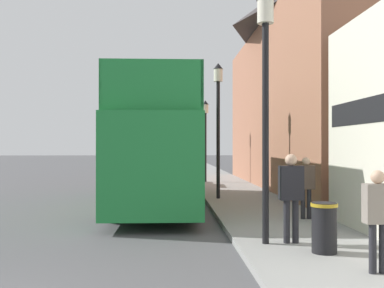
{
  "coord_description": "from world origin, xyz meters",
  "views": [
    {
      "loc": [
        3.24,
        -4.69,
        2.04
      ],
      "look_at": [
        3.93,
        8.75,
        2.1
      ],
      "focal_mm": 42.0,
      "sensor_mm": 36.0,
      "label": 1
    }
  ],
  "objects_px": {
    "tour_bus": "(158,152)",
    "parked_car_ahead_of_bus": "(173,174)",
    "pedestrian_third": "(306,182)",
    "lamp_post_second": "(218,105)",
    "lamp_post_third": "(205,125)",
    "pedestrian_second": "(291,189)",
    "lamp_post_nearest": "(265,69)",
    "litter_bin": "(324,226)",
    "pedestrian_nearest": "(378,211)"
  },
  "relations": [
    {
      "from": "tour_bus",
      "to": "parked_car_ahead_of_bus",
      "type": "xyz_separation_m",
      "value": [
        0.55,
        6.76,
        -1.15
      ]
    },
    {
      "from": "pedestrian_third",
      "to": "lamp_post_second",
      "type": "xyz_separation_m",
      "value": [
        -1.79,
        4.68,
        2.4
      ]
    },
    {
      "from": "lamp_post_third",
      "to": "parked_car_ahead_of_bus",
      "type": "bearing_deg",
      "value": -132.95
    },
    {
      "from": "tour_bus",
      "to": "lamp_post_third",
      "type": "relative_size",
      "value": 2.22
    },
    {
      "from": "pedestrian_second",
      "to": "lamp_post_nearest",
      "type": "relative_size",
      "value": 0.35
    },
    {
      "from": "pedestrian_second",
      "to": "pedestrian_third",
      "type": "bearing_deg",
      "value": 67.49
    },
    {
      "from": "pedestrian_third",
      "to": "lamp_post_nearest",
      "type": "distance_m",
      "value": 4.13
    },
    {
      "from": "lamp_post_third",
      "to": "litter_bin",
      "type": "xyz_separation_m",
      "value": [
        0.83,
        -15.91,
        -2.53
      ]
    },
    {
      "from": "lamp_post_nearest",
      "to": "litter_bin",
      "type": "xyz_separation_m",
      "value": [
        0.88,
        -0.81,
        -2.93
      ]
    },
    {
      "from": "tour_bus",
      "to": "lamp_post_second",
      "type": "distance_m",
      "value": 2.93
    },
    {
      "from": "pedestrian_nearest",
      "to": "pedestrian_third",
      "type": "height_order",
      "value": "pedestrian_third"
    },
    {
      "from": "tour_bus",
      "to": "litter_bin",
      "type": "relative_size",
      "value": 10.72
    },
    {
      "from": "pedestrian_nearest",
      "to": "pedestrian_third",
      "type": "distance_m",
      "value": 5.01
    },
    {
      "from": "parked_car_ahead_of_bus",
      "to": "lamp_post_nearest",
      "type": "bearing_deg",
      "value": -79.92
    },
    {
      "from": "tour_bus",
      "to": "pedestrian_nearest",
      "type": "bearing_deg",
      "value": -67.35
    },
    {
      "from": "tour_bus",
      "to": "pedestrian_second",
      "type": "bearing_deg",
      "value": -66.23
    },
    {
      "from": "lamp_post_nearest",
      "to": "pedestrian_third",
      "type": "bearing_deg",
      "value": 59.51
    },
    {
      "from": "lamp_post_second",
      "to": "litter_bin",
      "type": "bearing_deg",
      "value": -83.33
    },
    {
      "from": "pedestrian_third",
      "to": "lamp_post_third",
      "type": "distance_m",
      "value": 12.5
    },
    {
      "from": "lamp_post_second",
      "to": "lamp_post_third",
      "type": "bearing_deg",
      "value": 88.9
    },
    {
      "from": "pedestrian_second",
      "to": "lamp_post_nearest",
      "type": "bearing_deg",
      "value": -177.36
    },
    {
      "from": "pedestrian_third",
      "to": "parked_car_ahead_of_bus",
      "type": "bearing_deg",
      "value": 108.16
    },
    {
      "from": "lamp_post_second",
      "to": "lamp_post_third",
      "type": "xyz_separation_m",
      "value": [
        0.14,
        7.55,
        -0.37
      ]
    },
    {
      "from": "pedestrian_second",
      "to": "tour_bus",
      "type": "bearing_deg",
      "value": 113.25
    },
    {
      "from": "litter_bin",
      "to": "lamp_post_third",
      "type": "bearing_deg",
      "value": 92.99
    },
    {
      "from": "lamp_post_third",
      "to": "litter_bin",
      "type": "distance_m",
      "value": 16.13
    },
    {
      "from": "tour_bus",
      "to": "lamp_post_second",
      "type": "relative_size",
      "value": 1.95
    },
    {
      "from": "lamp_post_second",
      "to": "pedestrian_nearest",
      "type": "bearing_deg",
      "value": -82.16
    },
    {
      "from": "parked_car_ahead_of_bus",
      "to": "pedestrian_nearest",
      "type": "relative_size",
      "value": 2.79
    },
    {
      "from": "pedestrian_second",
      "to": "lamp_post_nearest",
      "type": "height_order",
      "value": "lamp_post_nearest"
    },
    {
      "from": "lamp_post_third",
      "to": "litter_bin",
      "type": "height_order",
      "value": "lamp_post_third"
    },
    {
      "from": "lamp_post_nearest",
      "to": "lamp_post_second",
      "type": "xyz_separation_m",
      "value": [
        -0.1,
        7.55,
        -0.03
      ]
    },
    {
      "from": "litter_bin",
      "to": "lamp_post_nearest",
      "type": "bearing_deg",
      "value": 137.34
    },
    {
      "from": "pedestrian_third",
      "to": "litter_bin",
      "type": "distance_m",
      "value": 3.8
    },
    {
      "from": "tour_bus",
      "to": "pedestrian_second",
      "type": "relative_size",
      "value": 5.49
    },
    {
      "from": "lamp_post_third",
      "to": "pedestrian_second",
      "type": "bearing_deg",
      "value": -88.24
    },
    {
      "from": "tour_bus",
      "to": "pedestrian_third",
      "type": "height_order",
      "value": "tour_bus"
    },
    {
      "from": "litter_bin",
      "to": "lamp_post_second",
      "type": "bearing_deg",
      "value": 96.67
    },
    {
      "from": "pedestrian_nearest",
      "to": "lamp_post_nearest",
      "type": "relative_size",
      "value": 0.31
    },
    {
      "from": "tour_bus",
      "to": "lamp_post_second",
      "type": "height_order",
      "value": "lamp_post_second"
    },
    {
      "from": "tour_bus",
      "to": "pedestrian_nearest",
      "type": "distance_m",
      "value": 9.29
    },
    {
      "from": "pedestrian_second",
      "to": "lamp_post_third",
      "type": "bearing_deg",
      "value": 91.76
    },
    {
      "from": "tour_bus",
      "to": "lamp_post_nearest",
      "type": "height_order",
      "value": "lamp_post_nearest"
    },
    {
      "from": "lamp_post_second",
      "to": "lamp_post_third",
      "type": "relative_size",
      "value": 1.14
    },
    {
      "from": "pedestrian_second",
      "to": "lamp_post_second",
      "type": "relative_size",
      "value": 0.35
    },
    {
      "from": "pedestrian_third",
      "to": "pedestrian_second",
      "type": "bearing_deg",
      "value": -112.51
    },
    {
      "from": "tour_bus",
      "to": "litter_bin",
      "type": "height_order",
      "value": "tour_bus"
    },
    {
      "from": "parked_car_ahead_of_bus",
      "to": "litter_bin",
      "type": "distance_m",
      "value": 14.26
    },
    {
      "from": "tour_bus",
      "to": "pedestrian_third",
      "type": "distance_m",
      "value": 5.38
    },
    {
      "from": "lamp_post_nearest",
      "to": "pedestrian_second",
      "type": "bearing_deg",
      "value": 2.64
    }
  ]
}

